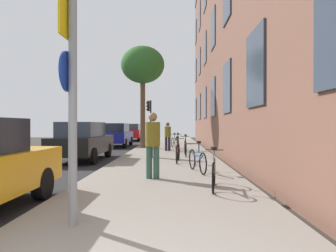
{
  "coord_description": "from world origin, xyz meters",
  "views": [
    {
      "loc": [
        1.34,
        -1.72,
        1.51
      ],
      "look_at": [
        1.08,
        13.27,
        1.46
      ],
      "focal_mm": 32.97,
      "sensor_mm": 36.0,
      "label": 1
    }
  ],
  "objects": [
    {
      "name": "ground_plane",
      "position": [
        -2.4,
        15.0,
        0.0
      ],
      "size": [
        41.8,
        41.8,
        0.0
      ],
      "primitive_type": "plane",
      "color": "#332D28"
    },
    {
      "name": "road_asphalt",
      "position": [
        -4.5,
        15.0,
        0.01
      ],
      "size": [
        7.0,
        38.0,
        0.01
      ],
      "primitive_type": "cube",
      "color": "#232326",
      "rests_on": "ground"
    },
    {
      "name": "pedestrian_0",
      "position": [
        0.8,
        6.28,
        1.1
      ],
      "size": [
        0.5,
        0.5,
        1.72
      ],
      "color": "#33594C",
      "rests_on": "sidewalk"
    },
    {
      "name": "bicycle_0",
      "position": [
        2.22,
        4.99,
        0.48
      ],
      "size": [
        0.43,
        1.58,
        0.92
      ],
      "color": "black",
      "rests_on": "sidewalk"
    },
    {
      "name": "pedestrian_2",
      "position": [
        1.03,
        14.92,
        1.0
      ],
      "size": [
        0.43,
        0.43,
        1.54
      ],
      "color": "#26262D",
      "rests_on": "sidewalk"
    },
    {
      "name": "pedestrian_1",
      "position": [
        0.47,
        11.42,
        1.13
      ],
      "size": [
        0.53,
        0.53,
        1.77
      ],
      "color": "#26262D",
      "rests_on": "sidewalk"
    },
    {
      "name": "bicycle_2",
      "position": [
        1.5,
        9.79,
        0.5
      ],
      "size": [
        0.42,
        1.74,
        0.97
      ],
      "color": "black",
      "rests_on": "sidewalk"
    },
    {
      "name": "car_2",
      "position": [
        -2.6,
        19.61,
        0.84
      ],
      "size": [
        1.76,
        4.39,
        1.62
      ],
      "color": "navy",
      "rests_on": "road_asphalt"
    },
    {
      "name": "bicycle_3",
      "position": [
        1.88,
        12.19,
        0.5
      ],
      "size": [
        0.42,
        1.77,
        0.97
      ],
      "color": "black",
      "rests_on": "sidewalk"
    },
    {
      "name": "bicycle_4",
      "position": [
        1.57,
        14.59,
        0.51
      ],
      "size": [
        0.42,
        1.78,
        0.98
      ],
      "color": "black",
      "rests_on": "sidewalk"
    },
    {
      "name": "bicycle_1",
      "position": [
        2.05,
        7.39,
        0.48
      ],
      "size": [
        0.53,
        1.68,
        0.92
      ],
      "color": "black",
      "rests_on": "sidewalk"
    },
    {
      "name": "traffic_light",
      "position": [
        -0.56,
        22.55,
        2.42
      ],
      "size": [
        0.43,
        0.24,
        3.34
      ],
      "color": "black",
      "rests_on": "sidewalk"
    },
    {
      "name": "sidewalk",
      "position": [
        1.1,
        15.0,
        0.06
      ],
      "size": [
        4.2,
        38.0,
        0.12
      ],
      "primitive_type": "cube",
      "color": "gray",
      "rests_on": "ground"
    },
    {
      "name": "tree_near",
      "position": [
        -0.54,
        17.13,
        5.14
      ],
      "size": [
        2.65,
        2.65,
        6.21
      ],
      "color": "brown",
      "rests_on": "sidewalk"
    },
    {
      "name": "bicycle_5",
      "position": [
        1.38,
        16.99,
        0.48
      ],
      "size": [
        0.51,
        1.64,
        0.92
      ],
      "color": "black",
      "rests_on": "sidewalk"
    },
    {
      "name": "car_3",
      "position": [
        -2.72,
        27.94,
        0.84
      ],
      "size": [
        1.96,
        4.34,
        1.62
      ],
      "color": "red",
      "rests_on": "road_asphalt"
    },
    {
      "name": "car_1",
      "position": [
        -2.51,
        11.27,
        0.84
      ],
      "size": [
        1.77,
        4.29,
        1.62
      ],
      "color": "black",
      "rests_on": "road_asphalt"
    },
    {
      "name": "sign_post",
      "position": [
        -0.09,
        2.54,
        2.08
      ],
      "size": [
        0.15,
        0.6,
        3.44
      ],
      "color": "gray",
      "rests_on": "sidewalk"
    }
  ]
}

